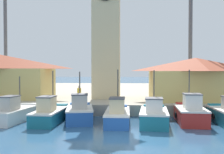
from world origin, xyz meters
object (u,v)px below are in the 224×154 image
at_px(fishing_boat_left_outer, 50,114).
at_px(port_crane_far, 190,45).
at_px(port_crane_near, 7,39).
at_px(fishing_boat_far_left, 15,113).
at_px(warehouse_right, 195,78).
at_px(fishing_boat_center, 154,115).
at_px(fishing_boat_left_inner, 80,112).
at_px(fishing_boat_mid_right, 190,113).
at_px(fishing_boat_mid_left, 117,115).
at_px(dock_worker_near_tower, 79,94).
at_px(clock_tower, 106,25).

height_order(fishing_boat_left_outer, port_crane_far, port_crane_far).
xyz_separation_m(fishing_boat_left_outer, port_crane_near, (-13.85, 22.04, 8.62)).
height_order(fishing_boat_far_left, warehouse_right, warehouse_right).
height_order(fishing_boat_center, port_crane_far, port_crane_far).
bearing_deg(port_crane_near, warehouse_right, -27.31).
bearing_deg(fishing_boat_left_inner, fishing_boat_left_outer, -167.08).
bearing_deg(fishing_boat_left_inner, fishing_boat_far_left, -177.42).
height_order(fishing_boat_center, port_crane_near, port_crane_near).
bearing_deg(fishing_boat_center, fishing_boat_mid_right, 16.17).
relative_size(fishing_boat_mid_left, dock_worker_near_tower, 3.25).
xyz_separation_m(fishing_boat_mid_right, port_crane_near, (-24.94, 21.57, 8.53)).
bearing_deg(dock_worker_near_tower, port_crane_near, 131.34).
xyz_separation_m(fishing_boat_far_left, port_crane_near, (-10.87, 21.76, 8.63)).
height_order(fishing_boat_left_outer, fishing_boat_center, fishing_boat_center).
relative_size(fishing_boat_left_inner, fishing_boat_center, 0.93).
xyz_separation_m(port_crane_far, dock_worker_near_tower, (-13.64, -13.47, -5.93)).
xyz_separation_m(fishing_boat_center, clock_tower, (-4.38, 9.49, 8.58)).
xyz_separation_m(fishing_boat_far_left, fishing_boat_mid_right, (14.06, 0.19, 0.09)).
bearing_deg(port_crane_far, fishing_boat_center, -110.68).
bearing_deg(warehouse_right, clock_tower, 173.30).
distance_m(clock_tower, dock_worker_near_tower, 8.98).
xyz_separation_m(fishing_boat_mid_right, warehouse_right, (2.30, 7.51, 2.50)).
bearing_deg(fishing_boat_mid_left, port_crane_near, 130.92).
height_order(fishing_boat_mid_left, fishing_boat_mid_right, fishing_boat_mid_left).
relative_size(fishing_boat_far_left, fishing_boat_center, 1.09).
xyz_separation_m(fishing_boat_left_outer, fishing_boat_mid_right, (11.09, 0.47, 0.09)).
xyz_separation_m(warehouse_right, dock_worker_near_tower, (-11.91, -3.36, -1.44)).
relative_size(fishing_boat_mid_right, dock_worker_near_tower, 2.96).
relative_size(fishing_boat_left_outer, port_crane_far, 0.29).
height_order(fishing_boat_left_outer, fishing_boat_mid_left, fishing_boat_mid_left).
xyz_separation_m(fishing_boat_far_left, fishing_boat_left_inner, (5.25, 0.24, 0.06)).
height_order(fishing_boat_far_left, clock_tower, clock_tower).
bearing_deg(clock_tower, fishing_boat_mid_right, -49.71).
xyz_separation_m(fishing_boat_far_left, clock_tower, (6.74, 8.83, 8.59)).
distance_m(port_crane_near, port_crane_far, 29.27).
height_order(fishing_boat_left_inner, fishing_boat_mid_right, fishing_boat_mid_right).
xyz_separation_m(port_crane_near, dock_worker_near_tower, (15.33, -17.42, -7.47)).
relative_size(fishing_boat_left_outer, fishing_boat_mid_left, 0.99).
distance_m(clock_tower, port_crane_far, 14.56).
relative_size(fishing_boat_mid_left, fishing_boat_center, 1.06).
bearing_deg(fishing_boat_center, warehouse_right, 57.93).
bearing_deg(fishing_boat_far_left, dock_worker_near_tower, 44.24).
distance_m(fishing_boat_center, port_crane_far, 20.97).
bearing_deg(clock_tower, fishing_boat_far_left, -127.38).
bearing_deg(fishing_boat_mid_left, fishing_boat_left_inner, 168.37).
distance_m(fishing_boat_left_outer, port_crane_far, 24.62).
relative_size(fishing_boat_mid_left, port_crane_far, 0.29).
distance_m(fishing_boat_left_outer, fishing_boat_mid_right, 11.10).
bearing_deg(port_crane_far, fishing_boat_left_outer, -129.88).
bearing_deg(clock_tower, fishing_boat_left_outer, -112.46).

